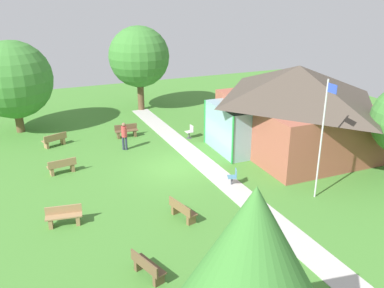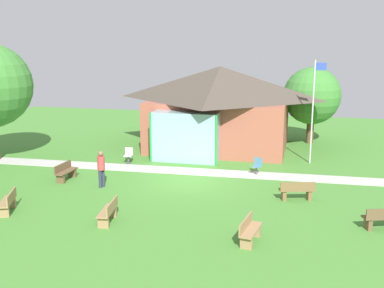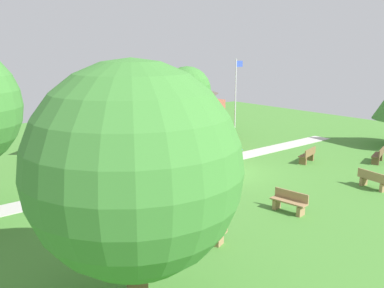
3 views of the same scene
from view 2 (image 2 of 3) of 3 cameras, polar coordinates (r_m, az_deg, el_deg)
ground_plane at (r=22.92m, az=-0.29°, el=-4.59°), size 44.00×44.00×0.00m
pavilion at (r=29.63m, az=3.26°, el=4.62°), size 9.31×8.43×5.15m
footpath at (r=24.55m, az=0.69°, el=-3.39°), size 23.58×2.00×0.03m
flagpole at (r=26.56m, az=14.53°, el=4.33°), size 0.64×0.08×5.71m
bench_front_left at (r=20.24m, az=-21.42°, el=-6.63°), size 0.96×1.56×0.84m
bench_mid_left at (r=23.90m, az=-15.11°, el=-3.31°), size 0.50×1.52×0.84m
bench_mid_right at (r=20.72m, az=12.61°, el=-5.61°), size 1.56×0.82×0.84m
bench_lawn_far_right at (r=18.58m, az=22.24°, el=-8.41°), size 1.56×0.91×0.84m
bench_front_right at (r=16.32m, az=7.00°, el=-10.44°), size 0.66×1.55×0.84m
bench_front_center at (r=18.13m, az=-10.09°, el=-8.15°), size 0.65×1.55×0.84m
patio_chair_west at (r=26.49m, az=-7.72°, el=-1.42°), size 0.48×0.48×0.86m
patio_chair_lawn_spare at (r=24.24m, az=7.89°, el=-2.74°), size 0.57×0.57×0.86m
visitor_strolling_lawn at (r=22.19m, az=-10.98°, el=-2.66°), size 0.34×0.34×1.74m
tree_behind_pavilion_right at (r=31.90m, az=14.35°, el=5.67°), size 3.74×3.74×5.04m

